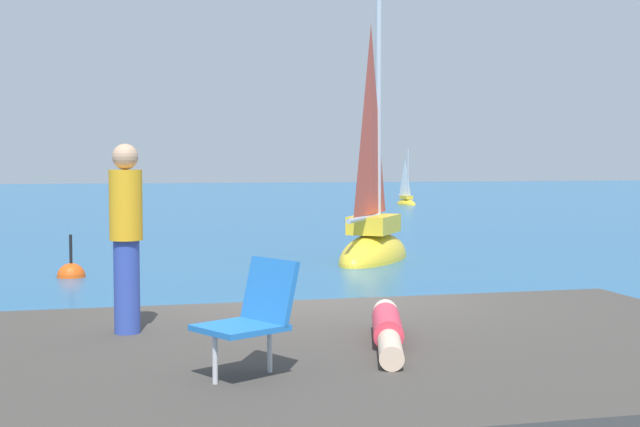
{
  "coord_description": "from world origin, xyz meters",
  "views": [
    {
      "loc": [
        -2.04,
        -9.5,
        2.33
      ],
      "look_at": [
        1.88,
        8.08,
        1.24
      ],
      "focal_mm": 49.57,
      "sensor_mm": 36.0,
      "label": 1
    }
  ],
  "objects_px": {
    "marker_buoy": "(71,277)",
    "person_sunbather": "(388,329)",
    "sailboat_far": "(406,201)",
    "person_standing": "(126,233)",
    "beach_chair": "(253,312)",
    "sailboat_near": "(374,244)"
  },
  "relations": [
    {
      "from": "person_sunbather",
      "to": "beach_chair",
      "type": "relative_size",
      "value": 2.16
    },
    {
      "from": "person_sunbather",
      "to": "marker_buoy",
      "type": "bearing_deg",
      "value": -149.43
    },
    {
      "from": "beach_chair",
      "to": "sailboat_near",
      "type": "bearing_deg",
      "value": -139.39
    },
    {
      "from": "sailboat_near",
      "to": "sailboat_far",
      "type": "distance_m",
      "value": 25.58
    },
    {
      "from": "sailboat_far",
      "to": "beach_chair",
      "type": "distance_m",
      "value": 40.15
    },
    {
      "from": "marker_buoy",
      "to": "beach_chair",
      "type": "bearing_deg",
      "value": -81.17
    },
    {
      "from": "sailboat_far",
      "to": "person_standing",
      "type": "height_order",
      "value": "sailboat_far"
    },
    {
      "from": "sailboat_far",
      "to": "marker_buoy",
      "type": "bearing_deg",
      "value": -44.1
    },
    {
      "from": "marker_buoy",
      "to": "person_sunbather",
      "type": "bearing_deg",
      "value": -74.69
    },
    {
      "from": "sailboat_near",
      "to": "beach_chair",
      "type": "xyz_separation_m",
      "value": [
        -4.82,
        -13.74,
        0.91
      ]
    },
    {
      "from": "person_standing",
      "to": "person_sunbather",
      "type": "bearing_deg",
      "value": -114.19
    },
    {
      "from": "sailboat_far",
      "to": "person_standing",
      "type": "distance_m",
      "value": 38.84
    },
    {
      "from": "sailboat_far",
      "to": "marker_buoy",
      "type": "height_order",
      "value": "sailboat_far"
    },
    {
      "from": "person_standing",
      "to": "sailboat_far",
      "type": "bearing_deg",
      "value": -22.33
    },
    {
      "from": "person_standing",
      "to": "beach_chair",
      "type": "distance_m",
      "value": 1.97
    },
    {
      "from": "person_sunbather",
      "to": "marker_buoy",
      "type": "distance_m",
      "value": 11.8
    },
    {
      "from": "person_standing",
      "to": "marker_buoy",
      "type": "distance_m",
      "value": 10.64
    },
    {
      "from": "person_standing",
      "to": "beach_chair",
      "type": "relative_size",
      "value": 2.03
    },
    {
      "from": "person_sunbather",
      "to": "beach_chair",
      "type": "bearing_deg",
      "value": -40.38
    },
    {
      "from": "sailboat_far",
      "to": "sailboat_near",
      "type": "bearing_deg",
      "value": -32.95
    },
    {
      "from": "sailboat_near",
      "to": "person_sunbather",
      "type": "xyz_separation_m",
      "value": [
        -3.6,
        -12.91,
        0.59
      ]
    },
    {
      "from": "sailboat_near",
      "to": "person_standing",
      "type": "relative_size",
      "value": 4.31
    }
  ]
}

